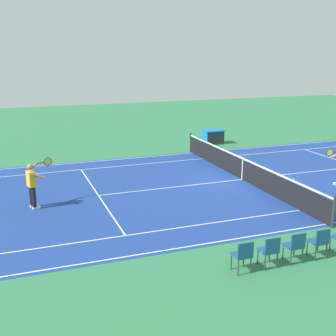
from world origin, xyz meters
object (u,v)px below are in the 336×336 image
(spectator_chair_3, at_px, (295,245))
(spectator_chair_5, at_px, (243,254))
(tennis_ball, at_px, (294,179))
(tennis_net, at_px, (243,169))
(spectator_chair_2, at_px, (320,241))
(equipment_cart_tarped, at_px, (213,137))
(tennis_player_near, at_px, (32,183))
(spectator_chair_4, at_px, (270,249))

(spectator_chair_3, bearing_deg, spectator_chair_5, 0.00)
(tennis_ball, bearing_deg, spectator_chair_3, 54.26)
(tennis_net, height_order, spectator_chair_2, tennis_net)
(tennis_ball, relative_size, spectator_chair_3, 0.08)
(spectator_chair_5, bearing_deg, equipment_cart_tarped, -113.23)
(spectator_chair_3, bearing_deg, equipment_cart_tarped, -107.89)
(tennis_net, height_order, equipment_cart_tarped, tennis_net)
(tennis_net, height_order, spectator_chair_3, tennis_net)
(tennis_ball, relative_size, spectator_chair_2, 0.08)
(tennis_net, xyz_separation_m, tennis_ball, (-2.11, 0.83, -0.46))
(tennis_player_near, bearing_deg, spectator_chair_2, 135.80)
(equipment_cart_tarped, bearing_deg, spectator_chair_5, 66.77)
(tennis_player_near, xyz_separation_m, tennis_ball, (-10.96, 0.26, -0.90))
(tennis_ball, xyz_separation_m, spectator_chair_3, (4.73, 6.57, 0.49))
(spectator_chair_2, height_order, equipment_cart_tarped, spectator_chair_2)
(spectator_chair_2, height_order, spectator_chair_4, same)
(tennis_ball, distance_m, equipment_cart_tarped, 8.21)
(tennis_net, bearing_deg, tennis_ball, 158.47)
(equipment_cart_tarped, bearing_deg, spectator_chair_3, 72.11)
(tennis_ball, height_order, spectator_chair_5, spectator_chair_5)
(tennis_net, relative_size, spectator_chair_2, 13.30)
(spectator_chair_2, bearing_deg, spectator_chair_5, 0.00)
(spectator_chair_2, height_order, spectator_chair_5, same)
(tennis_player_near, height_order, spectator_chair_5, tennis_player_near)
(spectator_chair_3, bearing_deg, spectator_chair_4, 0.00)
(spectator_chair_4, height_order, spectator_chair_5, same)
(tennis_net, distance_m, equipment_cart_tarped, 7.67)
(spectator_chair_5, relative_size, equipment_cart_tarped, 0.70)
(spectator_chair_4, bearing_deg, tennis_net, -114.71)
(tennis_player_near, xyz_separation_m, equipment_cart_tarped, (-11.00, -7.94, -0.49))
(tennis_player_near, relative_size, spectator_chair_4, 1.93)
(tennis_player_near, relative_size, tennis_ball, 25.71)
(spectator_chair_3, height_order, spectator_chair_4, same)
(tennis_ball, distance_m, spectator_chair_3, 8.11)
(tennis_net, xyz_separation_m, equipment_cart_tarped, (-2.15, -7.37, -0.05))
(tennis_net, relative_size, spectator_chair_5, 13.30)
(tennis_net, bearing_deg, equipment_cart_tarped, -106.24)
(tennis_ball, bearing_deg, equipment_cart_tarped, -90.27)
(equipment_cart_tarped, bearing_deg, tennis_player_near, 35.82)
(tennis_net, relative_size, equipment_cart_tarped, 9.36)
(equipment_cart_tarped, bearing_deg, tennis_ball, 89.73)
(tennis_ball, height_order, spectator_chair_4, spectator_chair_4)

